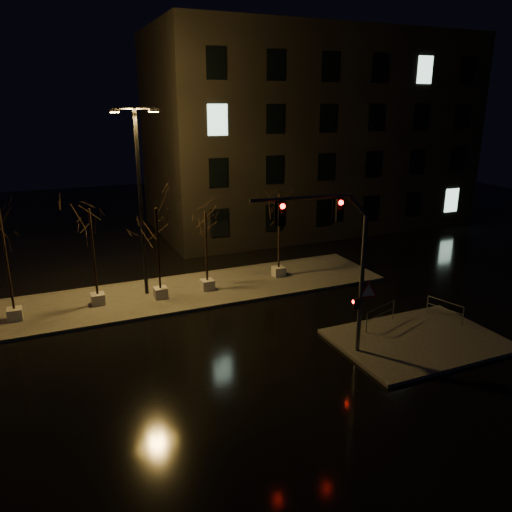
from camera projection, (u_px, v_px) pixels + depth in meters
name	position (u px, v px, depth m)	size (l,w,h in m)	color
ground	(226.00, 339.00, 21.65)	(90.00, 90.00, 0.00)	black
median	(188.00, 292.00, 26.89)	(22.00, 5.00, 0.15)	#45433D
sidewalk_corner	(418.00, 340.00, 21.41)	(7.00, 5.00, 0.15)	#45433D
building	(310.00, 132.00, 40.53)	(25.00, 12.00, 15.00)	black
tree_0	(2.00, 234.00, 22.07)	(1.80, 1.80, 5.44)	beige
tree_1	(91.00, 231.00, 23.94)	(1.80, 1.80, 5.01)	beige
tree_2	(157.00, 229.00, 24.79)	(1.80, 1.80, 4.85)	beige
tree_3	(206.00, 230.00, 26.02)	(1.80, 1.80, 4.39)	beige
tree_4	(279.00, 213.00, 28.00)	(1.80, 1.80, 4.96)	beige
traffic_signal_mast	(339.00, 252.00, 18.83)	(5.30, 0.70, 6.51)	slate
streetlight_main	(140.00, 191.00, 24.86)	(2.37, 0.48, 9.48)	black
guard_rail_a	(381.00, 313.00, 22.48)	(2.05, 0.77, 0.94)	slate
guard_rail_b	(445.00, 307.00, 23.19)	(0.54, 1.80, 0.88)	slate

